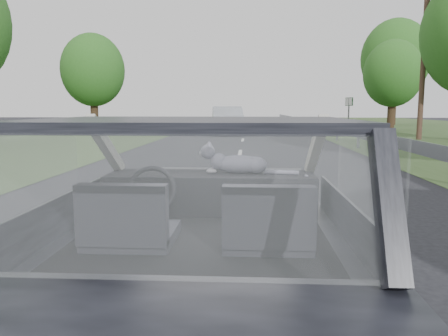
# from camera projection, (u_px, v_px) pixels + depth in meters

# --- Properties ---
(subject_car) EXTENTS (1.80, 4.00, 1.45)m
(subject_car) POSITION_uv_depth(u_px,v_px,m) (203.00, 230.00, 2.79)
(subject_car) COLOR black
(subject_car) RESTS_ON ground
(dashboard) EXTENTS (1.58, 0.45, 0.30)m
(dashboard) POSITION_uv_depth(u_px,v_px,m) (211.00, 193.00, 3.39)
(dashboard) COLOR black
(dashboard) RESTS_ON subject_car
(driver_seat) EXTENTS (0.50, 0.72, 0.42)m
(driver_seat) POSITION_uv_depth(u_px,v_px,m) (128.00, 217.00, 2.50)
(driver_seat) COLOR black
(driver_seat) RESTS_ON subject_car
(passenger_seat) EXTENTS (0.50, 0.72, 0.42)m
(passenger_seat) POSITION_uv_depth(u_px,v_px,m) (268.00, 219.00, 2.46)
(passenger_seat) COLOR black
(passenger_seat) RESTS_ON subject_car
(steering_wheel) EXTENTS (0.36, 0.36, 0.04)m
(steering_wheel) POSITION_uv_depth(u_px,v_px,m) (152.00, 190.00, 3.11)
(steering_wheel) COLOR black
(steering_wheel) RESTS_ON dashboard
(cat) EXTENTS (0.56, 0.20, 0.25)m
(cat) POSITION_uv_depth(u_px,v_px,m) (240.00, 163.00, 3.36)
(cat) COLOR gray
(cat) RESTS_ON dashboard
(guardrail) EXTENTS (0.05, 90.00, 0.32)m
(guardrail) POSITION_uv_depth(u_px,v_px,m) (389.00, 141.00, 12.46)
(guardrail) COLOR gray
(guardrail) RESTS_ON ground
(other_car) EXTENTS (2.42, 5.07, 1.61)m
(other_car) POSITION_uv_depth(u_px,v_px,m) (227.00, 120.00, 25.41)
(other_car) COLOR #A5ACB6
(other_car) RESTS_ON ground
(highway_sign) EXTENTS (0.36, 0.86, 2.18)m
(highway_sign) POSITION_uv_depth(u_px,v_px,m) (349.00, 115.00, 27.67)
(highway_sign) COLOR #184A23
(highway_sign) RESTS_ON ground
(utility_pole) EXTENTS (0.33, 0.33, 7.66)m
(utility_pole) POSITION_uv_depth(u_px,v_px,m) (424.00, 58.00, 20.52)
(utility_pole) COLOR brown
(utility_pole) RESTS_ON ground
(tree_2) EXTENTS (4.62, 4.62, 5.86)m
(tree_2) POSITION_uv_depth(u_px,v_px,m) (392.00, 87.00, 29.17)
(tree_2) COLOR #295F1E
(tree_2) RESTS_ON ground
(tree_3) EXTENTS (6.99, 6.99, 9.17)m
(tree_3) POSITION_uv_depth(u_px,v_px,m) (395.00, 74.00, 39.25)
(tree_3) COLOR #295F1E
(tree_3) RESTS_ON ground
(tree_6) EXTENTS (4.34, 4.34, 5.98)m
(tree_6) POSITION_uv_depth(u_px,v_px,m) (93.00, 85.00, 27.51)
(tree_6) COLOR #295F1E
(tree_6) RESTS_ON ground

